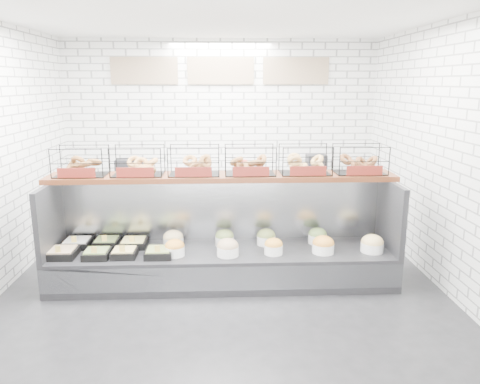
{
  "coord_description": "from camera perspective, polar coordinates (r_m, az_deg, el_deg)",
  "views": [
    {
      "loc": [
        -0.03,
        -4.92,
        2.32
      ],
      "look_at": [
        0.21,
        0.45,
        1.06
      ],
      "focal_mm": 35.0,
      "sensor_mm": 36.0,
      "label": 1
    }
  ],
  "objects": [
    {
      "name": "room_shell",
      "position": [
        5.53,
        -2.26,
        10.48
      ],
      "size": [
        5.02,
        5.51,
        3.01
      ],
      "color": "white",
      "rests_on": "ground"
    },
    {
      "name": "prep_counter",
      "position": [
        7.58,
        -2.25,
        -0.93
      ],
      "size": [
        4.0,
        0.6,
        1.2
      ],
      "color": "#93969B",
      "rests_on": "ground"
    },
    {
      "name": "ground",
      "position": [
        5.44,
        -2.02,
        -12.04
      ],
      "size": [
        5.5,
        5.5,
        0.0
      ],
      "primitive_type": "plane",
      "color": "black",
      "rests_on": "ground"
    },
    {
      "name": "bagel_shelf",
      "position": [
        5.52,
        -2.18,
        3.41
      ],
      "size": [
        4.1,
        0.5,
        0.4
      ],
      "color": "#431D0E",
      "rests_on": "display_case"
    },
    {
      "name": "display_case",
      "position": [
        5.63,
        -2.21,
        -7.52
      ],
      "size": [
        4.0,
        0.9,
        1.2
      ],
      "color": "black",
      "rests_on": "ground"
    }
  ]
}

